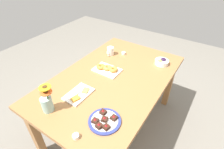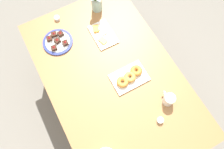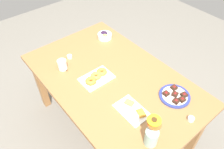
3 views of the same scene
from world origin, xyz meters
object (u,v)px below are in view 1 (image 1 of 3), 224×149
(cheese_platter, at_px, (79,94))
(dessert_plate, at_px, (104,121))
(dining_table, at_px, (112,84))
(jam_cup_honey, at_px, (123,53))
(coffee_mug, at_px, (110,51))
(croissant_platter, at_px, (107,69))
(grape_bowl, at_px, (162,62))
(jam_cup_berry, at_px, (76,136))
(flower_vase, at_px, (47,102))

(cheese_platter, height_order, dessert_plate, dessert_plate)
(dining_table, distance_m, jam_cup_honey, 0.50)
(dining_table, distance_m, coffee_mug, 0.48)
(dining_table, height_order, croissant_platter, croissant_platter)
(grape_bowl, height_order, jam_cup_berry, grape_bowl)
(coffee_mug, bearing_deg, jam_cup_honey, 126.97)
(croissant_platter, height_order, flower_vase, flower_vase)
(coffee_mug, relative_size, jam_cup_berry, 2.41)
(grape_bowl, distance_m, jam_cup_berry, 1.23)
(dining_table, xyz_separation_m, jam_cup_berry, (0.70, 0.17, 0.10))
(grape_bowl, height_order, jam_cup_honey, grape_bowl)
(dining_table, distance_m, jam_cup_berry, 0.73)
(coffee_mug, bearing_deg, flower_vase, 4.57)
(dessert_plate, relative_size, flower_vase, 1.03)
(grape_bowl, xyz_separation_m, jam_cup_honey, (0.05, -0.47, -0.01))
(cheese_platter, distance_m, jam_cup_berry, 0.43)
(cheese_platter, distance_m, flower_vase, 0.28)
(dining_table, bearing_deg, jam_cup_honey, -163.09)
(jam_cup_honey, xyz_separation_m, flower_vase, (1.10, -0.05, 0.07))
(grape_bowl, bearing_deg, flower_vase, -24.03)
(cheese_platter, relative_size, flower_vase, 1.07)
(jam_cup_honey, relative_size, flower_vase, 0.20)
(jam_cup_honey, bearing_deg, coffee_mug, -53.03)
(cheese_platter, bearing_deg, flower_vase, -17.24)
(croissant_platter, height_order, jam_cup_honey, croissant_platter)
(coffee_mug, bearing_deg, grape_bowl, 103.57)
(cheese_platter, height_order, croissant_platter, croissant_platter)
(jam_cup_berry, bearing_deg, croissant_platter, -160.22)
(coffee_mug, height_order, jam_cup_berry, coffee_mug)
(grape_bowl, bearing_deg, jam_cup_berry, -7.32)
(dining_table, bearing_deg, coffee_mug, -143.99)
(dessert_plate, bearing_deg, coffee_mug, -148.57)
(cheese_platter, height_order, jam_cup_honey, cheese_platter)
(dining_table, height_order, dessert_plate, dessert_plate)
(coffee_mug, relative_size, grape_bowl, 0.77)
(coffee_mug, distance_m, cheese_platter, 0.76)
(jam_cup_berry, relative_size, dessert_plate, 0.19)
(cheese_platter, bearing_deg, coffee_mug, -167.76)
(coffee_mug, bearing_deg, dining_table, 36.01)
(jam_cup_honey, bearing_deg, croissant_platter, 4.20)
(cheese_platter, relative_size, jam_cup_honey, 5.42)
(grape_bowl, relative_size, dessert_plate, 0.60)
(cheese_platter, xyz_separation_m, jam_cup_berry, (0.33, 0.28, 0.00))
(coffee_mug, distance_m, croissant_platter, 0.34)
(coffee_mug, relative_size, dessert_plate, 0.46)
(flower_vase, bearing_deg, jam_cup_berry, 79.20)
(croissant_platter, distance_m, jam_cup_berry, 0.83)
(grape_bowl, xyz_separation_m, croissant_platter, (0.44, -0.44, -0.01))
(cheese_platter, height_order, jam_cup_berry, cheese_platter)
(jam_cup_berry, height_order, flower_vase, flower_vase)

